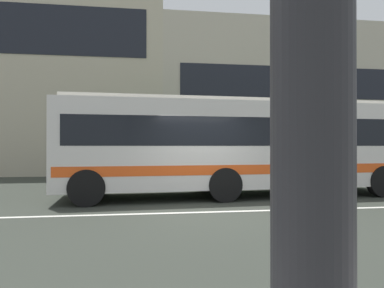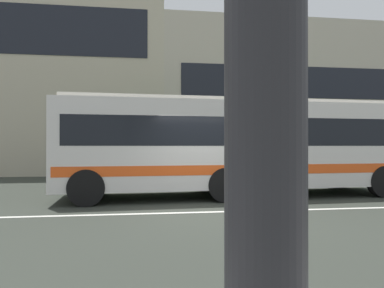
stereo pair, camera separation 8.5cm
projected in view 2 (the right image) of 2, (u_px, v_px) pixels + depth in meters
The scene contains 5 objects.
ground_plane at pixel (212, 212), 8.61m from camera, with size 160.00×160.00×0.00m, color #31352E.
lane_centre_line at pixel (212, 212), 8.61m from camera, with size 60.00×0.16×0.01m, color silver.
hedge_row_far at pixel (255, 171), 15.75m from camera, with size 14.19×1.10×0.98m, color #27602A.
apartment_block_right at pixel (325, 105), 25.50m from camera, with size 23.91×8.97×9.27m.
transit_bus at pixel (234, 144), 11.44m from camera, with size 11.22×3.19×3.09m.
Camera 2 is at (-1.64, -8.48, 1.63)m, focal length 32.77 mm.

